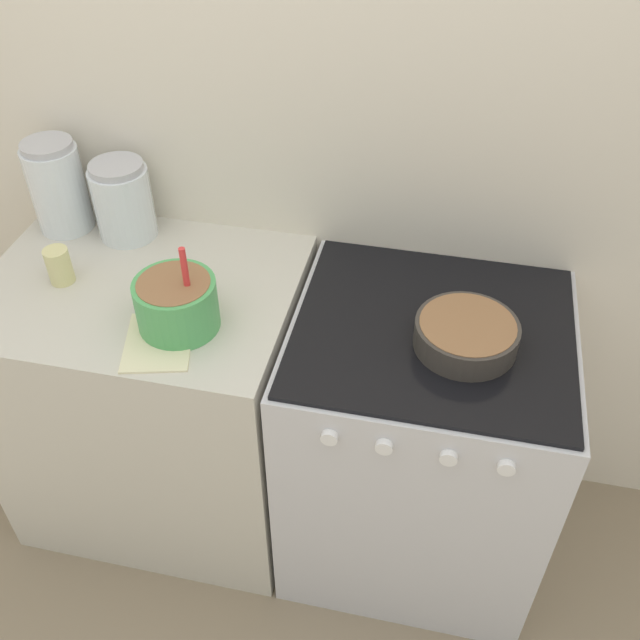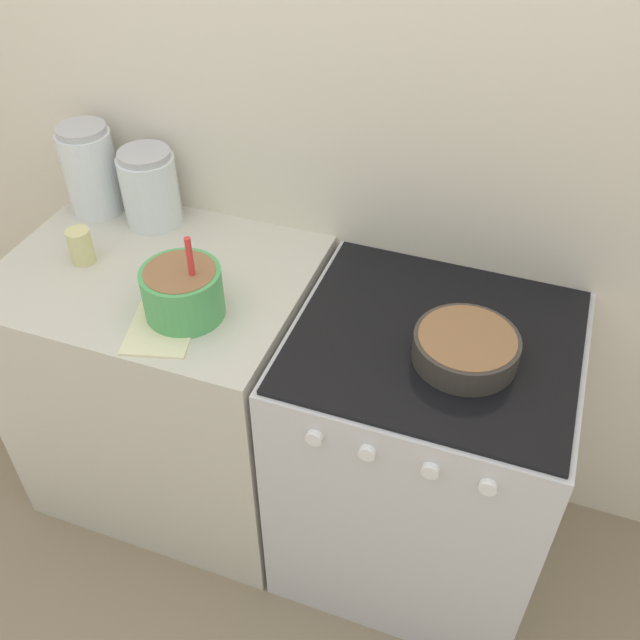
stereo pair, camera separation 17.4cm
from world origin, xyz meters
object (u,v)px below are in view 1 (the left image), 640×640
(stove, at_px, (418,442))
(baking_pan, at_px, (466,334))
(mixing_bowl, at_px, (176,302))
(storage_jar_middle, at_px, (124,205))
(storage_jar_left, at_px, (59,192))
(tin_can, at_px, (59,266))

(stove, distance_m, baking_pan, 0.50)
(mixing_bowl, relative_size, storage_jar_middle, 1.05)
(stove, bearing_deg, storage_jar_left, 168.55)
(mixing_bowl, xyz_separation_m, tin_can, (-0.38, 0.10, -0.03))
(storage_jar_middle, relative_size, tin_can, 2.28)
(tin_can, bearing_deg, stove, 1.27)
(stove, relative_size, storage_jar_middle, 3.92)
(baking_pan, xyz_separation_m, storage_jar_middle, (-1.00, 0.28, 0.06))
(mixing_bowl, bearing_deg, storage_jar_middle, 129.56)
(storage_jar_left, bearing_deg, mixing_bowl, -35.85)
(mixing_bowl, bearing_deg, stove, 11.43)
(storage_jar_left, bearing_deg, stove, -11.45)
(storage_jar_left, bearing_deg, baking_pan, -13.03)
(storage_jar_middle, bearing_deg, mixing_bowl, -50.44)
(baking_pan, distance_m, storage_jar_middle, 1.04)
(baking_pan, height_order, storage_jar_middle, storage_jar_middle)
(storage_jar_left, height_order, storage_jar_middle, storage_jar_left)
(storage_jar_middle, bearing_deg, stove, -13.82)
(stove, distance_m, storage_jar_middle, 1.10)
(stove, bearing_deg, tin_can, -178.73)
(stove, distance_m, tin_can, 1.12)
(baking_pan, relative_size, tin_can, 2.49)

